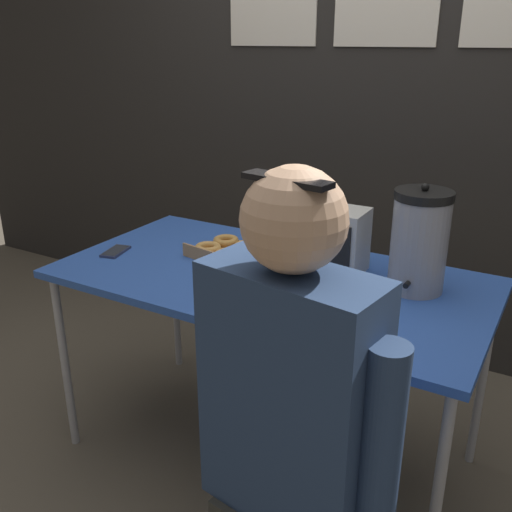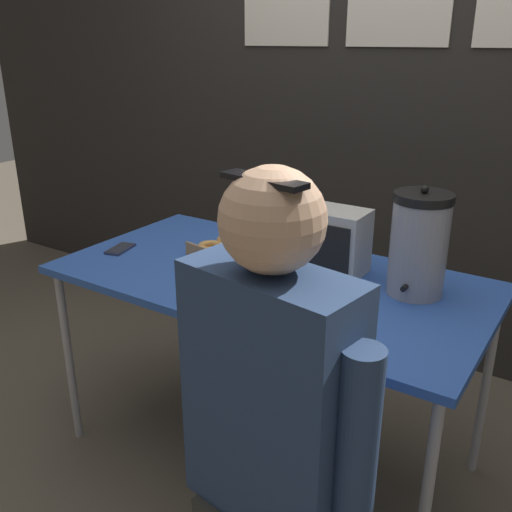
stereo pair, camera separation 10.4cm
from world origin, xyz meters
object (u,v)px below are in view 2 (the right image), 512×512
at_px(donut_box, 236,252).
at_px(space_heater, 338,242).
at_px(cell_phone, 120,249).
at_px(coffee_urn, 419,244).
at_px(person_seated, 270,450).

height_order(donut_box, space_heater, space_heater).
bearing_deg(cell_phone, donut_box, 10.27).
xyz_separation_m(donut_box, cell_phone, (-0.43, -0.19, -0.01)).
bearing_deg(donut_box, coffee_urn, 14.55).
height_order(donut_box, cell_phone, donut_box).
bearing_deg(cell_phone, coffee_urn, -0.97).
bearing_deg(coffee_urn, donut_box, -175.39).
distance_m(cell_phone, person_seated, 1.18).
xyz_separation_m(cell_phone, person_seated, (1.04, -0.54, -0.13)).
bearing_deg(space_heater, coffee_urn, -4.13).
relative_size(donut_box, person_seated, 0.29).
relative_size(cell_phone, space_heater, 0.62).
distance_m(coffee_urn, person_seated, 0.84).
xyz_separation_m(cell_phone, space_heater, (0.82, 0.26, 0.11)).
height_order(cell_phone, space_heater, space_heater).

